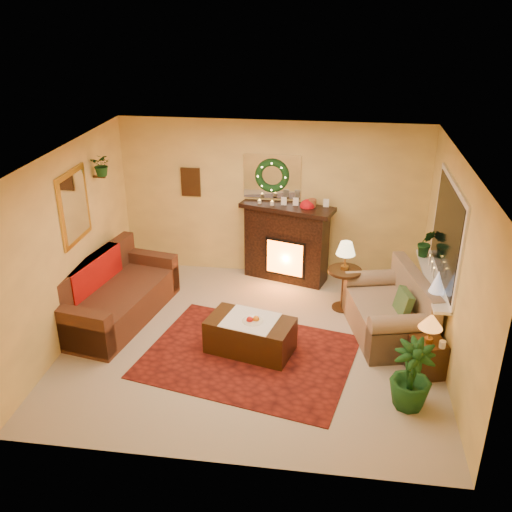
# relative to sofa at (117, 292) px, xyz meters

# --- Properties ---
(floor) EXTENTS (5.00, 5.00, 0.00)m
(floor) POSITION_rel_sofa_xyz_m (2.04, -0.38, -0.43)
(floor) COLOR beige
(floor) RESTS_ON ground
(ceiling) EXTENTS (5.00, 5.00, 0.00)m
(ceiling) POSITION_rel_sofa_xyz_m (2.04, -0.38, 2.17)
(ceiling) COLOR white
(ceiling) RESTS_ON ground
(wall_back) EXTENTS (5.00, 5.00, 0.00)m
(wall_back) POSITION_rel_sofa_xyz_m (2.04, 1.87, 0.87)
(wall_back) COLOR #EFD88C
(wall_back) RESTS_ON ground
(wall_front) EXTENTS (5.00, 5.00, 0.00)m
(wall_front) POSITION_rel_sofa_xyz_m (2.04, -2.63, 0.87)
(wall_front) COLOR #EFD88C
(wall_front) RESTS_ON ground
(wall_left) EXTENTS (4.50, 4.50, 0.00)m
(wall_left) POSITION_rel_sofa_xyz_m (-0.46, -0.38, 0.87)
(wall_left) COLOR #EFD88C
(wall_left) RESTS_ON ground
(wall_right) EXTENTS (4.50, 4.50, 0.00)m
(wall_right) POSITION_rel_sofa_xyz_m (4.54, -0.38, 0.87)
(wall_right) COLOR #EFD88C
(wall_right) RESTS_ON ground
(area_rug) EXTENTS (3.01, 2.51, 0.01)m
(area_rug) POSITION_rel_sofa_xyz_m (2.04, -0.73, -0.42)
(area_rug) COLOR #3C0409
(area_rug) RESTS_ON floor
(sofa) EXTENTS (1.31, 2.26, 0.91)m
(sofa) POSITION_rel_sofa_xyz_m (0.00, 0.00, 0.00)
(sofa) COLOR brown
(sofa) RESTS_ON floor
(red_throw) EXTENTS (0.76, 1.23, 0.02)m
(red_throw) POSITION_rel_sofa_xyz_m (-0.02, 0.12, 0.03)
(red_throw) COLOR #E74513
(red_throw) RESTS_ON sofa
(fireplace) EXTENTS (1.40, 0.79, 1.23)m
(fireplace) POSITION_rel_sofa_xyz_m (2.31, 1.66, 0.12)
(fireplace) COLOR #352514
(fireplace) RESTS_ON floor
(poinsettia) EXTENTS (0.24, 0.24, 0.24)m
(poinsettia) POSITION_rel_sofa_xyz_m (2.63, 1.62, 0.87)
(poinsettia) COLOR red
(poinsettia) RESTS_ON fireplace
(mantel_candle_a) EXTENTS (0.06, 0.06, 0.18)m
(mantel_candle_a) POSITION_rel_sofa_xyz_m (1.86, 1.68, 0.83)
(mantel_candle_a) COLOR silver
(mantel_candle_a) RESTS_ON fireplace
(mantel_candle_b) EXTENTS (0.07, 0.07, 0.20)m
(mantel_candle_b) POSITION_rel_sofa_xyz_m (2.07, 1.62, 0.83)
(mantel_candle_b) COLOR silver
(mantel_candle_b) RESTS_ON fireplace
(mantel_mirror) EXTENTS (0.92, 0.02, 0.72)m
(mantel_mirror) POSITION_rel_sofa_xyz_m (2.04, 1.85, 1.27)
(mantel_mirror) COLOR white
(mantel_mirror) RESTS_ON wall_back
(wreath) EXTENTS (0.55, 0.11, 0.55)m
(wreath) POSITION_rel_sofa_xyz_m (2.04, 1.81, 1.29)
(wreath) COLOR #194719
(wreath) RESTS_ON wall_back
(wall_art) EXTENTS (0.32, 0.03, 0.48)m
(wall_art) POSITION_rel_sofa_xyz_m (0.69, 1.85, 1.12)
(wall_art) COLOR #381E11
(wall_art) RESTS_ON wall_back
(gold_mirror) EXTENTS (0.03, 0.84, 1.00)m
(gold_mirror) POSITION_rel_sofa_xyz_m (-0.44, -0.08, 1.32)
(gold_mirror) COLOR gold
(gold_mirror) RESTS_ON wall_left
(hanging_plant) EXTENTS (0.33, 0.28, 0.36)m
(hanging_plant) POSITION_rel_sofa_xyz_m (-0.30, 0.67, 1.54)
(hanging_plant) COLOR #194719
(hanging_plant) RESTS_ON wall_left
(loveseat) EXTENTS (1.25, 1.73, 0.90)m
(loveseat) POSITION_rel_sofa_xyz_m (3.86, 0.12, -0.01)
(loveseat) COLOR gray
(loveseat) RESTS_ON floor
(window_frame) EXTENTS (0.03, 1.86, 1.36)m
(window_frame) POSITION_rel_sofa_xyz_m (4.53, 0.17, 1.12)
(window_frame) COLOR white
(window_frame) RESTS_ON wall_right
(window_glass) EXTENTS (0.02, 1.70, 1.22)m
(window_glass) POSITION_rel_sofa_xyz_m (4.51, 0.17, 1.12)
(window_glass) COLOR black
(window_glass) RESTS_ON wall_right
(window_sill) EXTENTS (0.22, 1.86, 0.04)m
(window_sill) POSITION_rel_sofa_xyz_m (4.42, 0.17, 0.44)
(window_sill) COLOR white
(window_sill) RESTS_ON wall_right
(mini_tree) EXTENTS (0.21, 0.21, 0.31)m
(mini_tree) POSITION_rel_sofa_xyz_m (4.40, -0.26, 0.61)
(mini_tree) COLOR white
(mini_tree) RESTS_ON window_sill
(sill_plant) EXTENTS (0.30, 0.24, 0.55)m
(sill_plant) POSITION_rel_sofa_xyz_m (4.39, 0.86, 0.66)
(sill_plant) COLOR #295F2A
(sill_plant) RESTS_ON window_sill
(side_table_round) EXTENTS (0.65, 0.65, 0.65)m
(side_table_round) POSITION_rel_sofa_xyz_m (3.26, 0.74, -0.10)
(side_table_round) COLOR #552C19
(side_table_round) RESTS_ON floor
(lamp_cream) EXTENTS (0.29, 0.29, 0.44)m
(lamp_cream) POSITION_rel_sofa_xyz_m (3.26, 0.76, 0.45)
(lamp_cream) COLOR #F4DE95
(lamp_cream) RESTS_ON side_table_round
(end_table_square) EXTENTS (0.48, 0.48, 0.48)m
(end_table_square) POSITION_rel_sofa_xyz_m (4.30, -0.78, -0.16)
(end_table_square) COLOR black
(end_table_square) RESTS_ON floor
(lamp_tiffany) EXTENTS (0.29, 0.29, 0.43)m
(lamp_tiffany) POSITION_rel_sofa_xyz_m (4.28, -0.80, 0.32)
(lamp_tiffany) COLOR orange
(lamp_tiffany) RESTS_ON end_table_square
(coffee_table) EXTENTS (1.24, 0.87, 0.47)m
(coffee_table) POSITION_rel_sofa_xyz_m (2.04, -0.58, -0.22)
(coffee_table) COLOR #351A0F
(coffee_table) RESTS_ON floor
(fruit_bowl) EXTENTS (0.28, 0.28, 0.06)m
(fruit_bowl) POSITION_rel_sofa_xyz_m (2.08, -0.60, 0.02)
(fruit_bowl) COLOR beige
(fruit_bowl) RESTS_ON coffee_table
(floor_palm) EXTENTS (1.47, 1.47, 2.56)m
(floor_palm) POSITION_rel_sofa_xyz_m (4.02, -1.44, 0.02)
(floor_palm) COLOR #1C3818
(floor_palm) RESTS_ON floor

